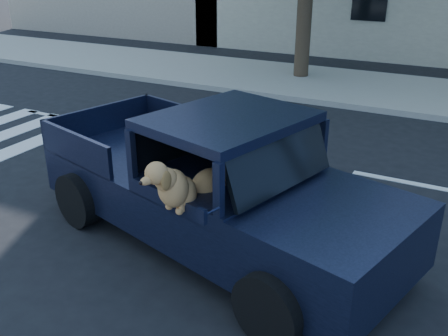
# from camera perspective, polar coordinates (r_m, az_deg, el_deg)

# --- Properties ---
(ground) EXTENTS (120.00, 120.00, 0.00)m
(ground) POSITION_cam_1_polar(r_m,az_deg,el_deg) (6.08, 13.98, -13.54)
(ground) COLOR black
(ground) RESTS_ON ground
(far_sidewalk) EXTENTS (60.00, 4.00, 0.15)m
(far_sidewalk) POSITION_cam_1_polar(r_m,az_deg,el_deg) (14.49, 23.36, 7.45)
(far_sidewalk) COLOR gray
(far_sidewalk) RESTS_ON ground
(pickup_truck) EXTENTS (5.43, 3.29, 1.82)m
(pickup_truck) POSITION_cam_1_polar(r_m,az_deg,el_deg) (6.56, -1.74, -3.49)
(pickup_truck) COLOR black
(pickup_truck) RESTS_ON ground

